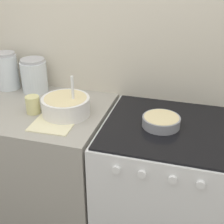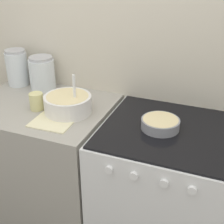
# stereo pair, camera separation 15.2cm
# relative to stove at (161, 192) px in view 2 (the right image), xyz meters

# --- Properties ---
(wall_back) EXTENTS (4.75, 0.05, 2.40)m
(wall_back) POSITION_rel_stove_xyz_m (-0.37, 0.37, 0.76)
(wall_back) COLOR beige
(wall_back) RESTS_ON ground_plane
(countertop_cabinet) EXTENTS (0.87, 0.68, 0.89)m
(countertop_cabinet) POSITION_rel_stove_xyz_m (-0.81, 0.00, 0.00)
(countertop_cabinet) COLOR #9E998E
(countertop_cabinet) RESTS_ON ground_plane
(stove) EXTENTS (0.71, 0.70, 0.89)m
(stove) POSITION_rel_stove_xyz_m (0.00, 0.00, 0.00)
(stove) COLOR silver
(stove) RESTS_ON ground_plane
(mixing_bowl) EXTENTS (0.28, 0.28, 0.24)m
(mixing_bowl) POSITION_rel_stove_xyz_m (-0.59, -0.03, 0.50)
(mixing_bowl) COLOR white
(mixing_bowl) RESTS_ON countertop_cabinet
(baking_pan) EXTENTS (0.20, 0.20, 0.06)m
(baking_pan) POSITION_rel_stove_xyz_m (-0.04, -0.01, 0.47)
(baking_pan) COLOR gray
(baking_pan) RESTS_ON stove
(storage_jar_left) EXTENTS (0.15, 0.15, 0.25)m
(storage_jar_left) POSITION_rel_stove_xyz_m (-1.13, 0.23, 0.55)
(storage_jar_left) COLOR silver
(storage_jar_left) RESTS_ON countertop_cabinet
(storage_jar_middle) EXTENTS (0.17, 0.17, 0.23)m
(storage_jar_middle) POSITION_rel_stove_xyz_m (-0.92, 0.23, 0.54)
(storage_jar_middle) COLOR silver
(storage_jar_middle) RESTS_ON countertop_cabinet
(tin_can) EXTENTS (0.08, 0.08, 0.10)m
(tin_can) POSITION_rel_stove_xyz_m (-0.78, -0.06, 0.50)
(tin_can) COLOR beige
(tin_can) RESTS_ON countertop_cabinet
(recipe_page) EXTENTS (0.24, 0.26, 0.01)m
(recipe_page) POSITION_rel_stove_xyz_m (-0.61, -0.14, 0.45)
(recipe_page) COLOR beige
(recipe_page) RESTS_ON countertop_cabinet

